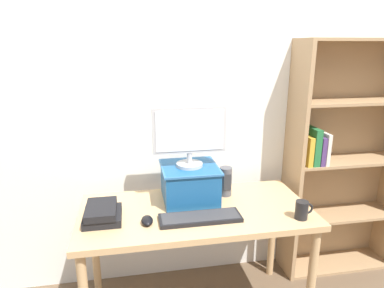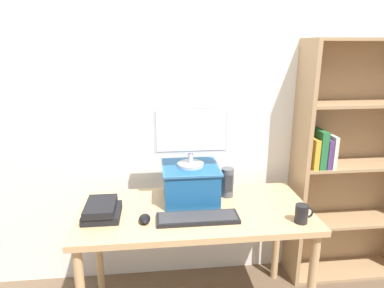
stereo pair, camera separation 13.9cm
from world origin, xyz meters
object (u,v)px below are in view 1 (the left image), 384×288
computer_mouse (147,220)px  book_stack (102,213)px  bookshelf_unit (342,159)px  coffee_mug (302,210)px  desk (195,221)px  riser_box (190,182)px  desk_speaker (226,181)px  computer_monitor (189,134)px  keyboard (201,218)px

computer_mouse → book_stack: 0.26m
bookshelf_unit → coffee_mug: size_ratio=16.48×
desk → bookshelf_unit: 1.22m
book_stack → coffee_mug: (1.10, -0.19, 0.01)m
coffee_mug → book_stack: bearing=170.3°
desk → riser_box: size_ratio=3.92×
coffee_mug → desk_speaker: bearing=131.3°
coffee_mug → riser_box: bearing=147.5°
computer_monitor → book_stack: 0.67m
coffee_mug → computer_mouse: bearing=173.3°
keyboard → coffee_mug: 0.57m
book_stack → desk_speaker: (0.76, 0.19, 0.05)m
computer_monitor → keyboard: 0.50m
coffee_mug → desk_speaker: 0.51m
riser_box → computer_mouse: (-0.28, -0.27, -0.10)m
riser_box → book_stack: bearing=-161.2°
computer_monitor → desk_speaker: (0.24, 0.02, -0.33)m
desk_speaker → coffee_mug: bearing=-48.7°
riser_box → keyboard: riser_box is taller
computer_mouse → desk_speaker: (0.52, 0.28, 0.08)m
bookshelf_unit → desk_speaker: (-0.93, -0.17, -0.04)m
riser_box → coffee_mug: 0.68m
riser_box → coffee_mug: bearing=-32.5°
computer_monitor → computer_mouse: (-0.28, -0.26, -0.41)m
bookshelf_unit → desk_speaker: bookshelf_unit is taller
keyboard → book_stack: size_ratio=1.84×
book_stack → riser_box: bearing=18.8°
bookshelf_unit → keyboard: bearing=-158.0°
bookshelf_unit → book_stack: bearing=-167.7°
keyboard → coffee_mug: size_ratio=4.38×
keyboard → computer_mouse: size_ratio=4.39×
computer_monitor → book_stack: size_ratio=1.78×
desk → bookshelf_unit: (1.16, 0.33, 0.22)m
desk → coffee_mug: 0.62m
desk → coffee_mug: coffee_mug is taller
desk_speaker → desk: bearing=-145.2°
desk_speaker → bookshelf_unit: bearing=10.6°
computer_monitor → desk_speaker: size_ratio=2.36×
desk → computer_monitor: size_ratio=3.08×
book_stack → desk_speaker: size_ratio=1.32×
desk → riser_box: 0.25m
book_stack → bookshelf_unit: bearing=12.3°
riser_box → computer_monitor: (0.00, -0.00, 0.31)m
book_stack → desk: bearing=3.9°
riser_box → computer_mouse: 0.40m
riser_box → coffee_mug: size_ratio=3.33×
bookshelf_unit → desk_speaker: size_ratio=9.16×
desk → computer_mouse: (-0.29, -0.12, 0.10)m
computer_mouse → desk_speaker: desk_speaker is taller
desk → book_stack: book_stack is taller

